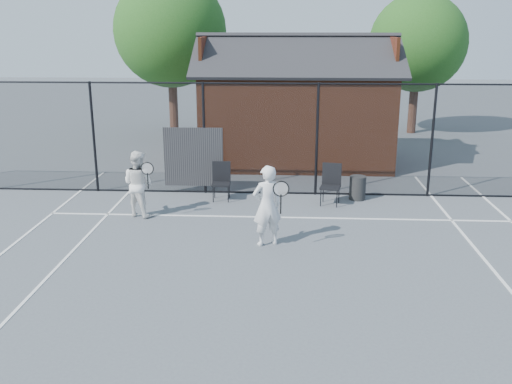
# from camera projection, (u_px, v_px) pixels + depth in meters

# --- Properties ---
(ground) EXTENTS (80.00, 80.00, 0.00)m
(ground) POSITION_uv_depth(u_px,v_px,m) (274.00, 269.00, 10.73)
(ground) COLOR #4F535B
(ground) RESTS_ON ground
(court_lines) EXTENTS (11.02, 18.00, 0.01)m
(court_lines) POSITION_uv_depth(u_px,v_px,m) (272.00, 301.00, 9.47)
(court_lines) COLOR white
(court_lines) RESTS_ON ground
(fence) EXTENTS (22.04, 3.00, 3.00)m
(fence) POSITION_uv_depth(u_px,v_px,m) (268.00, 141.00, 15.13)
(fence) COLOR black
(fence) RESTS_ON ground
(clubhouse) EXTENTS (6.50, 4.36, 4.19)m
(clubhouse) POSITION_uv_depth(u_px,v_px,m) (296.00, 113.00, 18.88)
(clubhouse) COLOR #632E17
(clubhouse) RESTS_ON ground
(tree_left) EXTENTS (4.48, 4.48, 6.44)m
(tree_left) POSITION_uv_depth(u_px,v_px,m) (170.00, 31.00, 22.73)
(tree_left) COLOR #351C15
(tree_left) RESTS_ON ground
(tree_right) EXTENTS (3.97, 3.97, 5.70)m
(tree_right) POSITION_uv_depth(u_px,v_px,m) (418.00, 43.00, 23.30)
(tree_right) COLOR #351C15
(tree_right) RESTS_ON ground
(player_front) EXTENTS (0.82, 0.66, 1.70)m
(player_front) POSITION_uv_depth(u_px,v_px,m) (267.00, 206.00, 11.69)
(player_front) COLOR white
(player_front) RESTS_ON ground
(player_back) EXTENTS (0.95, 0.87, 1.59)m
(player_back) POSITION_uv_depth(u_px,v_px,m) (138.00, 184.00, 13.54)
(player_back) COLOR white
(player_back) RESTS_ON ground
(chair_left) EXTENTS (0.48, 0.50, 0.97)m
(chair_left) POSITION_uv_depth(u_px,v_px,m) (221.00, 182.00, 14.82)
(chair_left) COLOR black
(chair_left) RESTS_ON ground
(chair_right) EXTENTS (0.58, 0.60, 1.02)m
(chair_right) POSITION_uv_depth(u_px,v_px,m) (330.00, 185.00, 14.45)
(chair_right) COLOR black
(chair_right) RESTS_ON ground
(waste_bin) EXTENTS (0.51, 0.51, 0.63)m
(waste_bin) POSITION_uv_depth(u_px,v_px,m) (358.00, 188.00, 14.94)
(waste_bin) COLOR black
(waste_bin) RESTS_ON ground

